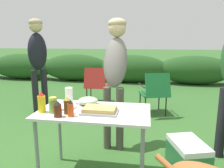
# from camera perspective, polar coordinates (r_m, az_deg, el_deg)

# --- Properties ---
(shrub_hedge) EXTENTS (14.40, 0.90, 0.92)m
(shrub_hedge) POSITION_cam_1_polar(r_m,az_deg,el_deg) (7.38, 5.32, 4.02)
(shrub_hedge) COLOR #234C1E
(shrub_hedge) RESTS_ON ground
(folding_table) EXTENTS (1.10, 0.64, 0.74)m
(folding_table) POSITION_cam_1_polar(r_m,az_deg,el_deg) (2.21, -4.69, -8.77)
(folding_table) COLOR silver
(folding_table) RESTS_ON ground
(food_tray) EXTENTS (0.35, 0.23, 0.06)m
(food_tray) POSITION_cam_1_polar(r_m,az_deg,el_deg) (2.10, -3.23, -6.83)
(food_tray) COLOR #9E9EA3
(food_tray) RESTS_ON folding_table
(plate_stack) EXTENTS (0.21, 0.21, 0.03)m
(plate_stack) POSITION_cam_1_polar(r_m,az_deg,el_deg) (2.30, -12.03, -5.77)
(plate_stack) COLOR white
(plate_stack) RESTS_ON folding_table
(mixing_bowl) EXTENTS (0.22, 0.22, 0.08)m
(mixing_bowl) POSITION_cam_1_polar(r_m,az_deg,el_deg) (2.37, -6.29, -4.37)
(mixing_bowl) COLOR #ADBC99
(mixing_bowl) RESTS_ON folding_table
(paper_cup_stack) EXTENTS (0.08, 0.08, 0.18)m
(paper_cup_stack) POSITION_cam_1_polar(r_m,az_deg,el_deg) (2.42, -11.15, -3.00)
(paper_cup_stack) COLOR white
(paper_cup_stack) RESTS_ON folding_table
(relish_jar) EXTENTS (0.08, 0.08, 0.15)m
(relish_jar) POSITION_cam_1_polar(r_m,az_deg,el_deg) (2.17, -15.13, -5.35)
(relish_jar) COLOR olive
(relish_jar) RESTS_ON folding_table
(hot_sauce_bottle) EXTENTS (0.06, 0.06, 0.16)m
(hot_sauce_bottle) POSITION_cam_1_polar(r_m,az_deg,el_deg) (2.03, -10.76, -6.33)
(hot_sauce_bottle) COLOR #CC4214
(hot_sauce_bottle) RESTS_ON folding_table
(beer_bottle) EXTENTS (0.07, 0.07, 0.17)m
(beer_bottle) POSITION_cam_1_polar(r_m,az_deg,el_deg) (2.11, -11.59, -5.50)
(beer_bottle) COLOR brown
(beer_bottle) RESTS_ON folding_table
(bbq_sauce_bottle) EXTENTS (0.07, 0.07, 0.15)m
(bbq_sauce_bottle) POSITION_cam_1_polar(r_m,az_deg,el_deg) (2.04, -14.03, -6.40)
(bbq_sauce_bottle) COLOR #562314
(bbq_sauce_bottle) RESTS_ON folding_table
(mustard_bottle) EXTENTS (0.07, 0.07, 0.21)m
(mustard_bottle) POSITION_cam_1_polar(r_m,az_deg,el_deg) (2.20, -17.90, -4.57)
(mustard_bottle) COLOR yellow
(mustard_bottle) RESTS_ON folding_table
(standing_person_with_beanie) EXTENTS (0.32, 0.48, 1.70)m
(standing_person_with_beanie) POSITION_cam_1_polar(r_m,az_deg,el_deg) (2.84, 0.92, 5.17)
(standing_person_with_beanie) COLOR #4C473D
(standing_person_with_beanie) RESTS_ON ground
(standing_person_in_gray_fleece) EXTENTS (0.41, 0.46, 1.80)m
(standing_person_in_gray_fleece) POSITION_cam_1_polar(r_m,az_deg,el_deg) (4.37, -18.85, 7.10)
(standing_person_in_gray_fleece) COLOR black
(standing_person_in_gray_fleece) RESTS_ON ground
(camp_chair_green_behind_table) EXTENTS (0.61, 0.70, 0.83)m
(camp_chair_green_behind_table) POSITION_cam_1_polar(r_m,az_deg,el_deg) (4.21, 11.10, -1.83)
(camp_chair_green_behind_table) COLOR #19602D
(camp_chair_green_behind_table) RESTS_ON ground
(camp_chair_near_hedge) EXTENTS (0.50, 0.61, 0.83)m
(camp_chair_near_hedge) POSITION_cam_1_polar(r_m,az_deg,el_deg) (4.85, -4.10, 0.14)
(camp_chair_near_hedge) COLOR maroon
(camp_chair_near_hedge) RESTS_ON ground
(cooler_box) EXTENTS (0.45, 0.55, 0.34)m
(cooler_box) POSITION_cam_1_polar(r_m,az_deg,el_deg) (2.66, 19.12, -17.39)
(cooler_box) COLOR #286B3D
(cooler_box) RESTS_ON ground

